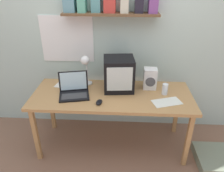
{
  "coord_description": "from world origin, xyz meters",
  "views": [
    {
      "loc": [
        0.12,
        -2.07,
        1.9
      ],
      "look_at": [
        0.0,
        0.0,
        0.81
      ],
      "focal_mm": 35.0,
      "sensor_mm": 36.0,
      "label": 1
    }
  ],
  "objects_px": {
    "loose_paper_near_laptop": "(167,102)",
    "floor_cushion": "(216,159)",
    "crt_monitor": "(119,74)",
    "computer_mouse": "(99,102)",
    "corner_desk": "(112,99)",
    "printed_handout": "(65,84)",
    "space_heater": "(150,79)",
    "juice_glass": "(165,90)",
    "laptop": "(74,89)",
    "desk_lamp": "(86,64)"
  },
  "relations": [
    {
      "from": "loose_paper_near_laptop",
      "to": "floor_cushion",
      "type": "height_order",
      "value": "loose_paper_near_laptop"
    },
    {
      "from": "crt_monitor",
      "to": "floor_cushion",
      "type": "distance_m",
      "value": 1.44
    },
    {
      "from": "computer_mouse",
      "to": "loose_paper_near_laptop",
      "type": "relative_size",
      "value": 0.35
    },
    {
      "from": "crt_monitor",
      "to": "corner_desk",
      "type": "bearing_deg",
      "value": -122.96
    },
    {
      "from": "loose_paper_near_laptop",
      "to": "printed_handout",
      "type": "xyz_separation_m",
      "value": [
        -1.14,
        0.33,
        -0.0
      ]
    },
    {
      "from": "loose_paper_near_laptop",
      "to": "floor_cushion",
      "type": "relative_size",
      "value": 0.74
    },
    {
      "from": "crt_monitor",
      "to": "space_heater",
      "type": "bearing_deg",
      "value": 0.99
    },
    {
      "from": "juice_glass",
      "to": "printed_handout",
      "type": "height_order",
      "value": "juice_glass"
    },
    {
      "from": "space_heater",
      "to": "floor_cushion",
      "type": "xyz_separation_m",
      "value": [
        0.76,
        -0.41,
        -0.78
      ]
    },
    {
      "from": "printed_handout",
      "to": "corner_desk",
      "type": "bearing_deg",
      "value": -18.9
    },
    {
      "from": "juice_glass",
      "to": "loose_paper_near_laptop",
      "type": "height_order",
      "value": "juice_glass"
    },
    {
      "from": "juice_glass",
      "to": "space_heater",
      "type": "bearing_deg",
      "value": 138.19
    },
    {
      "from": "laptop",
      "to": "floor_cushion",
      "type": "relative_size",
      "value": 0.82
    },
    {
      "from": "crt_monitor",
      "to": "laptop",
      "type": "height_order",
      "value": "crt_monitor"
    },
    {
      "from": "desk_lamp",
      "to": "computer_mouse",
      "type": "xyz_separation_m",
      "value": [
        0.19,
        -0.39,
        -0.25
      ]
    },
    {
      "from": "laptop",
      "to": "floor_cushion",
      "type": "bearing_deg",
      "value": -20.02
    },
    {
      "from": "loose_paper_near_laptop",
      "to": "printed_handout",
      "type": "relative_size",
      "value": 1.43
    },
    {
      "from": "desk_lamp",
      "to": "crt_monitor",
      "type": "bearing_deg",
      "value": -3.24
    },
    {
      "from": "computer_mouse",
      "to": "loose_paper_near_laptop",
      "type": "height_order",
      "value": "computer_mouse"
    },
    {
      "from": "floor_cushion",
      "to": "loose_paper_near_laptop",
      "type": "bearing_deg",
      "value": 170.4
    },
    {
      "from": "desk_lamp",
      "to": "loose_paper_near_laptop",
      "type": "xyz_separation_m",
      "value": [
        0.88,
        -0.32,
        -0.26
      ]
    },
    {
      "from": "corner_desk",
      "to": "juice_glass",
      "type": "bearing_deg",
      "value": 3.19
    },
    {
      "from": "space_heater",
      "to": "loose_paper_near_laptop",
      "type": "bearing_deg",
      "value": -62.1
    },
    {
      "from": "desk_lamp",
      "to": "printed_handout",
      "type": "xyz_separation_m",
      "value": [
        -0.27,
        0.01,
        -0.26
      ]
    },
    {
      "from": "printed_handout",
      "to": "laptop",
      "type": "bearing_deg",
      "value": -53.78
    },
    {
      "from": "laptop",
      "to": "loose_paper_near_laptop",
      "type": "relative_size",
      "value": 1.1
    },
    {
      "from": "corner_desk",
      "to": "floor_cushion",
      "type": "xyz_separation_m",
      "value": [
        1.18,
        -0.24,
        -0.6
      ]
    },
    {
      "from": "loose_paper_near_laptop",
      "to": "floor_cushion",
      "type": "xyz_separation_m",
      "value": [
        0.61,
        -0.1,
        -0.66
      ]
    },
    {
      "from": "crt_monitor",
      "to": "computer_mouse",
      "type": "bearing_deg",
      "value": -125.02
    },
    {
      "from": "corner_desk",
      "to": "laptop",
      "type": "distance_m",
      "value": 0.43
    },
    {
      "from": "printed_handout",
      "to": "loose_paper_near_laptop",
      "type": "bearing_deg",
      "value": -16.24
    },
    {
      "from": "crt_monitor",
      "to": "floor_cushion",
      "type": "xyz_separation_m",
      "value": [
        1.11,
        -0.37,
        -0.84
      ]
    },
    {
      "from": "corner_desk",
      "to": "crt_monitor",
      "type": "relative_size",
      "value": 4.72
    },
    {
      "from": "laptop",
      "to": "loose_paper_near_laptop",
      "type": "bearing_deg",
      "value": -18.83
    },
    {
      "from": "space_heater",
      "to": "floor_cushion",
      "type": "bearing_deg",
      "value": -26.67
    },
    {
      "from": "desk_lamp",
      "to": "printed_handout",
      "type": "relative_size",
      "value": 1.61
    },
    {
      "from": "laptop",
      "to": "juice_glass",
      "type": "height_order",
      "value": "laptop"
    },
    {
      "from": "laptop",
      "to": "desk_lamp",
      "type": "height_order",
      "value": "desk_lamp"
    },
    {
      "from": "juice_glass",
      "to": "crt_monitor",
      "type": "bearing_deg",
      "value": 169.19
    },
    {
      "from": "printed_handout",
      "to": "desk_lamp",
      "type": "bearing_deg",
      "value": -2.22
    },
    {
      "from": "space_heater",
      "to": "computer_mouse",
      "type": "height_order",
      "value": "space_heater"
    },
    {
      "from": "corner_desk",
      "to": "computer_mouse",
      "type": "height_order",
      "value": "computer_mouse"
    },
    {
      "from": "space_heater",
      "to": "desk_lamp",
      "type": "bearing_deg",
      "value": -179.9
    },
    {
      "from": "corner_desk",
      "to": "desk_lamp",
      "type": "relative_size",
      "value": 4.73
    },
    {
      "from": "corner_desk",
      "to": "juice_glass",
      "type": "xyz_separation_m",
      "value": [
        0.57,
        0.03,
        0.11
      ]
    },
    {
      "from": "floor_cushion",
      "to": "desk_lamp",
      "type": "bearing_deg",
      "value": 164.0
    },
    {
      "from": "printed_handout",
      "to": "floor_cushion",
      "type": "bearing_deg",
      "value": -13.98
    },
    {
      "from": "juice_glass",
      "to": "space_heater",
      "type": "distance_m",
      "value": 0.21
    },
    {
      "from": "space_heater",
      "to": "computer_mouse",
      "type": "relative_size",
      "value": 2.1
    },
    {
      "from": "laptop",
      "to": "desk_lamp",
      "type": "bearing_deg",
      "value": 51.42
    }
  ]
}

